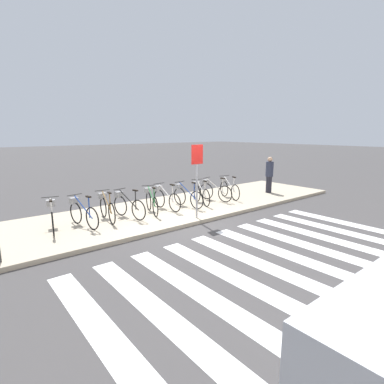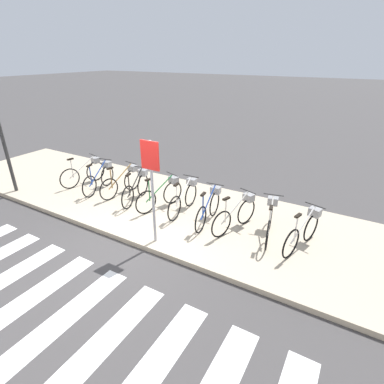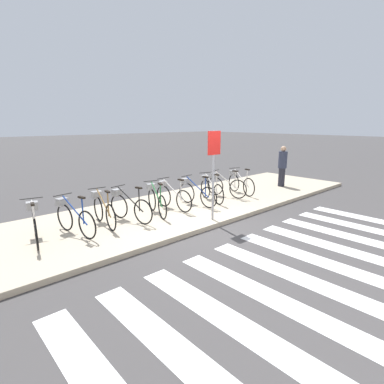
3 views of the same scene
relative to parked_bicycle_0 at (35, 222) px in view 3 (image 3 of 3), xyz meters
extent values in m
plane|color=#423F3F|center=(3.44, -1.86, -0.55)|extent=(120.00, 120.00, 0.00)
cube|color=#B7A88E|center=(3.44, 0.02, -0.49)|extent=(16.41, 3.76, 0.12)
torus|color=black|center=(-0.12, -0.53, -0.10)|extent=(0.18, 0.65, 0.66)
torus|color=black|center=(0.08, 0.35, -0.10)|extent=(0.18, 0.65, 0.66)
cylinder|color=silver|center=(-0.02, -0.09, 0.17)|extent=(0.23, 0.90, 0.56)
cylinder|color=silver|center=(-0.09, -0.41, 0.20)|extent=(0.04, 0.04, 0.59)
cube|color=black|center=(-0.09, -0.41, 0.51)|extent=(0.11, 0.21, 0.04)
cylinder|color=#262626|center=(0.08, 0.35, 0.46)|extent=(0.45, 0.12, 0.02)
cube|color=gray|center=(0.09, 0.40, 0.28)|extent=(0.28, 0.25, 0.18)
torus|color=black|center=(0.89, -0.66, -0.10)|extent=(0.15, 0.65, 0.66)
torus|color=black|center=(0.72, 0.23, -0.10)|extent=(0.15, 0.65, 0.66)
cylinder|color=navy|center=(0.80, -0.21, 0.17)|extent=(0.20, 0.91, 0.56)
cylinder|color=navy|center=(0.86, -0.53, 0.20)|extent=(0.04, 0.04, 0.59)
cube|color=black|center=(0.86, -0.53, 0.51)|extent=(0.11, 0.21, 0.04)
cylinder|color=#262626|center=(0.72, 0.23, 0.46)|extent=(0.46, 0.11, 0.02)
cube|color=gray|center=(0.71, 0.28, 0.28)|extent=(0.27, 0.24, 0.18)
torus|color=black|center=(1.53, -0.52, -0.10)|extent=(0.12, 0.66, 0.66)
torus|color=black|center=(1.64, 0.38, -0.10)|extent=(0.12, 0.66, 0.66)
cylinder|color=olive|center=(1.58, -0.07, 0.17)|extent=(0.14, 0.92, 0.56)
cylinder|color=olive|center=(1.54, -0.40, 0.20)|extent=(0.04, 0.04, 0.59)
cube|color=black|center=(1.54, -0.40, 0.51)|extent=(0.09, 0.21, 0.04)
cylinder|color=#262626|center=(1.64, 0.38, 0.46)|extent=(0.46, 0.08, 0.02)
cube|color=gray|center=(1.65, 0.43, 0.28)|extent=(0.26, 0.23, 0.18)
torus|color=black|center=(2.35, -0.65, -0.10)|extent=(0.17, 0.65, 0.66)
torus|color=black|center=(2.17, 0.23, -0.10)|extent=(0.17, 0.65, 0.66)
cylinder|color=black|center=(2.26, -0.21, 0.17)|extent=(0.22, 0.91, 0.56)
cylinder|color=black|center=(2.33, -0.53, 0.20)|extent=(0.04, 0.04, 0.59)
cube|color=black|center=(2.33, -0.53, 0.51)|extent=(0.11, 0.21, 0.04)
cylinder|color=#262626|center=(2.17, 0.23, 0.46)|extent=(0.46, 0.12, 0.02)
cube|color=gray|center=(2.16, 0.28, 0.28)|extent=(0.28, 0.25, 0.18)
torus|color=black|center=(2.97, -0.64, -0.10)|extent=(0.23, 0.64, 0.66)
torus|color=black|center=(3.24, 0.22, -0.10)|extent=(0.23, 0.64, 0.66)
cylinder|color=#267238|center=(3.10, -0.21, 0.17)|extent=(0.30, 0.89, 0.56)
cylinder|color=#267238|center=(3.01, -0.52, 0.20)|extent=(0.04, 0.04, 0.59)
cube|color=black|center=(3.01, -0.52, 0.51)|extent=(0.13, 0.21, 0.04)
cylinder|color=#262626|center=(3.24, 0.22, 0.46)|extent=(0.45, 0.16, 0.02)
cube|color=gray|center=(3.25, 0.27, 0.28)|extent=(0.29, 0.26, 0.18)
torus|color=black|center=(3.81, -0.55, -0.10)|extent=(0.07, 0.66, 0.66)
torus|color=black|center=(3.76, 0.35, -0.10)|extent=(0.07, 0.66, 0.66)
cylinder|color=silver|center=(3.78, -0.10, 0.17)|extent=(0.08, 0.92, 0.56)
cylinder|color=silver|center=(3.80, -0.43, 0.20)|extent=(0.03, 0.03, 0.59)
cube|color=black|center=(3.80, -0.43, 0.51)|extent=(0.08, 0.20, 0.04)
cylinder|color=#262626|center=(3.76, 0.35, 0.46)|extent=(0.46, 0.05, 0.02)
cube|color=gray|center=(3.76, 0.40, 0.28)|extent=(0.25, 0.21, 0.18)
torus|color=black|center=(4.65, -0.71, -0.10)|extent=(0.10, 0.66, 0.66)
torus|color=black|center=(4.57, 0.19, -0.10)|extent=(0.10, 0.66, 0.66)
cylinder|color=navy|center=(4.61, -0.26, 0.17)|extent=(0.12, 0.92, 0.56)
cylinder|color=navy|center=(4.64, -0.59, 0.20)|extent=(0.03, 0.03, 0.59)
cube|color=black|center=(4.64, -0.59, 0.51)|extent=(0.09, 0.21, 0.04)
cylinder|color=#262626|center=(4.57, 0.19, 0.46)|extent=(0.46, 0.07, 0.02)
cube|color=gray|center=(4.56, 0.24, 0.28)|extent=(0.26, 0.22, 0.18)
torus|color=black|center=(5.16, -0.65, -0.10)|extent=(0.23, 0.64, 0.66)
torus|color=black|center=(5.43, 0.21, -0.10)|extent=(0.23, 0.64, 0.66)
cylinder|color=beige|center=(5.30, -0.22, 0.17)|extent=(0.31, 0.89, 0.56)
cylinder|color=beige|center=(5.20, -0.54, 0.20)|extent=(0.04, 0.04, 0.59)
cube|color=black|center=(5.20, -0.54, 0.51)|extent=(0.13, 0.21, 0.04)
cylinder|color=#262626|center=(5.43, 0.21, 0.46)|extent=(0.45, 0.16, 0.02)
cube|color=gray|center=(5.45, 0.25, 0.28)|extent=(0.29, 0.26, 0.18)
torus|color=black|center=(6.21, -0.58, -0.10)|extent=(0.17, 0.65, 0.66)
torus|color=black|center=(6.03, 0.31, -0.10)|extent=(0.17, 0.65, 0.66)
cylinder|color=beige|center=(6.12, -0.14, 0.17)|extent=(0.22, 0.91, 0.56)
cylinder|color=beige|center=(6.19, -0.46, 0.20)|extent=(0.04, 0.04, 0.59)
cube|color=black|center=(6.19, -0.46, 0.51)|extent=(0.11, 0.21, 0.04)
cylinder|color=#262626|center=(6.03, 0.31, 0.46)|extent=(0.45, 0.12, 0.02)
cube|color=gray|center=(6.02, 0.36, 0.28)|extent=(0.28, 0.25, 0.18)
torus|color=black|center=(6.73, -0.64, -0.10)|extent=(0.21, 0.65, 0.66)
torus|color=black|center=(6.96, 0.23, -0.10)|extent=(0.21, 0.65, 0.66)
cylinder|color=silver|center=(6.84, -0.21, 0.17)|extent=(0.27, 0.90, 0.56)
cylinder|color=silver|center=(6.76, -0.52, 0.20)|extent=(0.04, 0.04, 0.59)
cube|color=black|center=(6.76, -0.52, 0.51)|extent=(0.12, 0.21, 0.04)
cylinder|color=#262626|center=(6.96, 0.23, 0.46)|extent=(0.45, 0.14, 0.02)
cube|color=gray|center=(6.98, 0.28, 0.28)|extent=(0.28, 0.26, 0.18)
cylinder|color=#23232D|center=(9.14, -0.45, -0.06)|extent=(0.26, 0.26, 0.75)
cylinder|color=#2D3347|center=(9.14, -0.45, 0.65)|extent=(0.34, 0.34, 0.66)
sphere|color=tan|center=(9.14, -0.45, 1.09)|extent=(0.22, 0.22, 0.22)
cylinder|color=#99999E|center=(3.95, -1.56, 0.74)|extent=(0.06, 0.06, 2.34)
cube|color=red|center=(3.95, -1.58, 1.61)|extent=(0.44, 0.03, 0.60)
camera|label=1|loc=(-2.00, -8.71, 2.28)|focal=28.00mm
camera|label=2|loc=(7.55, -6.10, 3.44)|focal=28.00mm
camera|label=3|loc=(-1.62, -6.87, 2.12)|focal=28.00mm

